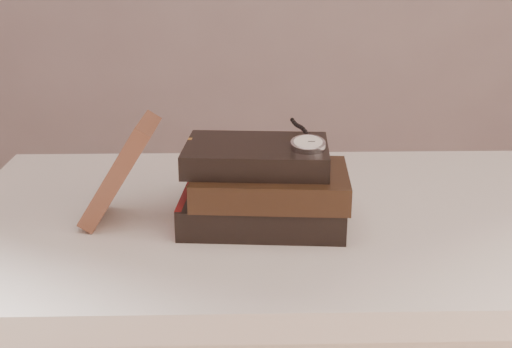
{
  "coord_description": "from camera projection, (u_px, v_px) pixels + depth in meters",
  "views": [
    {
      "loc": [
        -0.06,
        -0.6,
        1.14
      ],
      "look_at": [
        -0.04,
        0.31,
        0.82
      ],
      "focal_mm": 46.75,
      "sensor_mm": 36.0,
      "label": 1
    }
  ],
  "objects": [
    {
      "name": "table",
      "position": [
        281.0,
        264.0,
        1.06
      ],
      "size": [
        1.0,
        0.6,
        0.75
      ],
      "color": "silver",
      "rests_on": "ground"
    },
    {
      "name": "book_stack",
      "position": [
        264.0,
        187.0,
        0.97
      ],
      "size": [
        0.25,
        0.18,
        0.12
      ],
      "color": "black",
      "rests_on": "table"
    },
    {
      "name": "journal",
      "position": [
        120.0,
        170.0,
        0.96
      ],
      "size": [
        0.12,
        0.11,
        0.16
      ],
      "primitive_type": "cube",
      "rotation": [
        0.0,
        0.57,
        -0.04
      ],
      "color": "#49271C",
      "rests_on": "table"
    },
    {
      "name": "pocket_watch",
      "position": [
        307.0,
        143.0,
        0.93
      ],
      "size": [
        0.05,
        0.15,
        0.02
      ],
      "color": "silver",
      "rests_on": "book_stack"
    },
    {
      "name": "eyeglasses",
      "position": [
        212.0,
        161.0,
        1.04
      ],
      "size": [
        0.11,
        0.12,
        0.05
      ],
      "color": "silver",
      "rests_on": "book_stack"
    }
  ]
}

